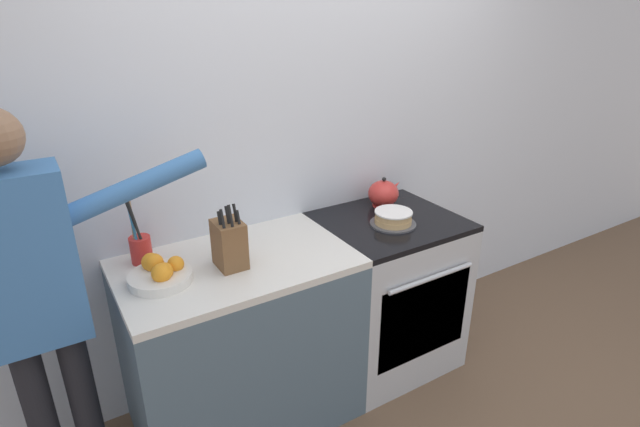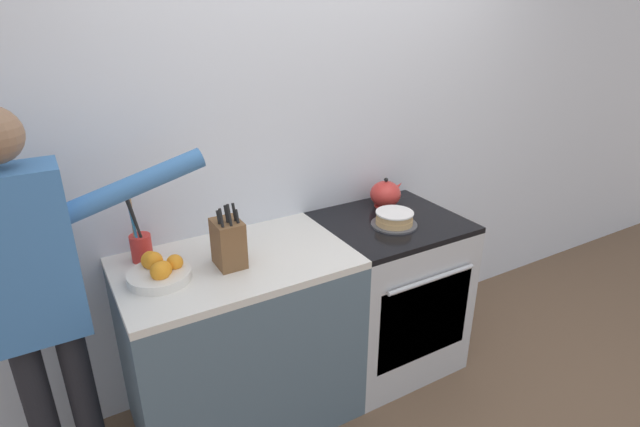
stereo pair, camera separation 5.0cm
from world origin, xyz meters
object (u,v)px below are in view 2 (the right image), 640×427
object	(u,v)px
layer_cake	(394,219)
fruit_bowl	(159,271)
stove_range	(387,292)
utensil_crock	(141,245)
knife_block	(228,243)
person_baker	(35,288)
tea_kettle	(386,194)

from	to	relation	value
layer_cake	fruit_bowl	distance (m)	1.20
stove_range	layer_cake	bearing A→B (deg)	-117.82
utensil_crock	knife_block	bearing A→B (deg)	-36.27
person_baker	knife_block	bearing A→B (deg)	-12.40
layer_cake	utensil_crock	distance (m)	1.26
knife_block	utensil_crock	distance (m)	0.41
fruit_bowl	person_baker	bearing A→B (deg)	-177.63
stove_range	utensil_crock	distance (m)	1.38
layer_cake	fruit_bowl	bearing A→B (deg)	177.00
utensil_crock	person_baker	bearing A→B (deg)	-151.95
knife_block	person_baker	world-z (taller)	person_baker
stove_range	person_baker	size ratio (longest dim) A/B	0.54
knife_block	fruit_bowl	world-z (taller)	knife_block
fruit_bowl	layer_cake	bearing A→B (deg)	-3.00
layer_cake	utensil_crock	bearing A→B (deg)	167.55
layer_cake	utensil_crock	size ratio (longest dim) A/B	0.75
utensil_crock	layer_cake	bearing A→B (deg)	-12.45
utensil_crock	fruit_bowl	world-z (taller)	utensil_crock
fruit_bowl	tea_kettle	bearing A→B (deg)	7.61
utensil_crock	fruit_bowl	xyz separation A→B (m)	(0.03, -0.21, -0.04)
stove_range	layer_cake	world-z (taller)	layer_cake
fruit_bowl	person_baker	world-z (taller)	person_baker
person_baker	utensil_crock	bearing A→B (deg)	16.71
stove_range	tea_kettle	xyz separation A→B (m)	(0.09, 0.18, 0.53)
layer_cake	person_baker	bearing A→B (deg)	178.47
layer_cake	tea_kettle	xyz separation A→B (m)	(0.12, 0.24, 0.04)
layer_cake	knife_block	world-z (taller)	knife_block
layer_cake	tea_kettle	size ratio (longest dim) A/B	1.14
knife_block	utensil_crock	bearing A→B (deg)	143.73
fruit_bowl	person_baker	xyz separation A→B (m)	(-0.45, -0.02, 0.07)
tea_kettle	knife_block	xyz separation A→B (m)	(-1.02, -0.21, 0.04)
knife_block	person_baker	xyz separation A→B (m)	(-0.75, 0.01, -0.00)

